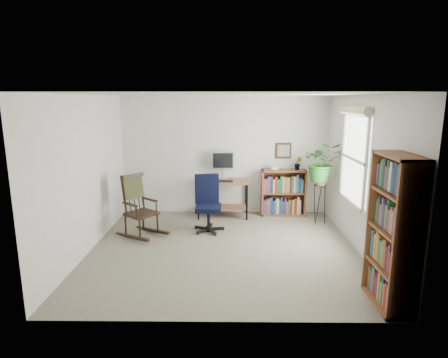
{
  "coord_description": "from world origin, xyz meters",
  "views": [
    {
      "loc": [
        0.07,
        -5.59,
        2.33
      ],
      "look_at": [
        0.0,
        0.4,
        1.05
      ],
      "focal_mm": 30.0,
      "sensor_mm": 36.0,
      "label": 1
    }
  ],
  "objects_px": {
    "office_chair": "(208,204)",
    "rocking_chair": "(141,205)",
    "low_bookshelf": "(283,192)",
    "desk": "(223,198)",
    "tall_bookshelf": "(393,232)"
  },
  "relations": [
    {
      "from": "desk",
      "to": "low_bookshelf",
      "type": "bearing_deg",
      "value": 5.57
    },
    {
      "from": "desk",
      "to": "low_bookshelf",
      "type": "relative_size",
      "value": 1.1
    },
    {
      "from": "low_bookshelf",
      "to": "tall_bookshelf",
      "type": "distance_m",
      "value": 3.52
    },
    {
      "from": "desk",
      "to": "rocking_chair",
      "type": "distance_m",
      "value": 1.8
    },
    {
      "from": "office_chair",
      "to": "low_bookshelf",
      "type": "bearing_deg",
      "value": 24.13
    },
    {
      "from": "office_chair",
      "to": "low_bookshelf",
      "type": "height_order",
      "value": "office_chair"
    },
    {
      "from": "office_chair",
      "to": "rocking_chair",
      "type": "height_order",
      "value": "rocking_chair"
    },
    {
      "from": "rocking_chair",
      "to": "low_bookshelf",
      "type": "distance_m",
      "value": 2.9
    },
    {
      "from": "tall_bookshelf",
      "to": "rocking_chair",
      "type": "bearing_deg",
      "value": 147.03
    },
    {
      "from": "office_chair",
      "to": "rocking_chair",
      "type": "bearing_deg",
      "value": -178.75
    },
    {
      "from": "rocking_chair",
      "to": "low_bookshelf",
      "type": "relative_size",
      "value": 1.17
    },
    {
      "from": "office_chair",
      "to": "desk",
      "type": "bearing_deg",
      "value": 64.46
    },
    {
      "from": "office_chair",
      "to": "rocking_chair",
      "type": "distance_m",
      "value": 1.17
    },
    {
      "from": "rocking_chair",
      "to": "tall_bookshelf",
      "type": "distance_m",
      "value": 4.01
    },
    {
      "from": "desk",
      "to": "rocking_chair",
      "type": "relative_size",
      "value": 0.95
    }
  ]
}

